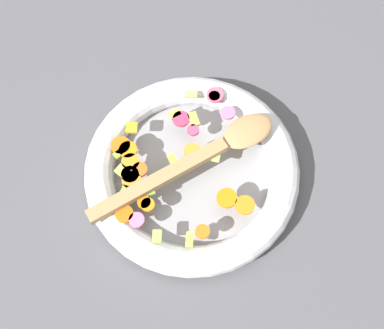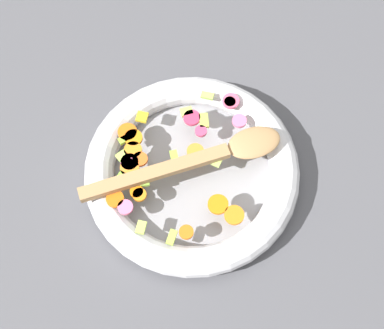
# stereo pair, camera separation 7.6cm
# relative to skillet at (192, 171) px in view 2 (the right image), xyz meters

# --- Properties ---
(ground_plane) EXTENTS (4.00, 4.00, 0.00)m
(ground_plane) POSITION_rel_skillet_xyz_m (0.00, 0.00, -0.02)
(ground_plane) COLOR #4C4C51
(skillet) EXTENTS (0.36, 0.36, 0.05)m
(skillet) POSITION_rel_skillet_xyz_m (0.00, 0.00, 0.00)
(skillet) COLOR gray
(skillet) RESTS_ON ground_plane
(chopped_vegetables) EXTENTS (0.29, 0.25, 0.01)m
(chopped_vegetables) POSITION_rel_skillet_xyz_m (0.00, -0.04, 0.03)
(chopped_vegetables) COLOR orange
(chopped_vegetables) RESTS_ON skillet
(wooden_spoon) EXTENTS (0.22, 0.31, 0.01)m
(wooden_spoon) POSITION_rel_skillet_xyz_m (-0.01, 0.02, 0.04)
(wooden_spoon) COLOR #A87F51
(wooden_spoon) RESTS_ON chopped_vegetables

